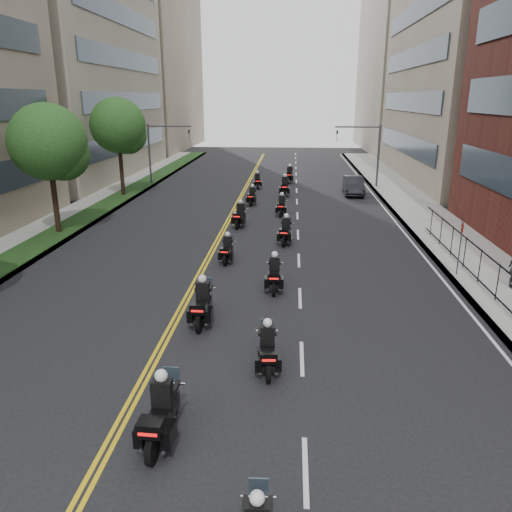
{
  "coord_description": "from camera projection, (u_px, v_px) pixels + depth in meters",
  "views": [
    {
      "loc": [
        2.76,
        -4.16,
        7.9
      ],
      "look_at": [
        1.36,
        15.24,
        1.7
      ],
      "focal_mm": 35.0,
      "sensor_mm": 36.0,
      "label": 1
    }
  ],
  "objects": [
    {
      "name": "sidewalk_right",
      "position": [
        447.0,
        236.0,
        29.46
      ],
      "size": [
        4.0,
        90.0,
        0.15
      ],
      "primitive_type": "cube",
      "color": "gray",
      "rests_on": "ground"
    },
    {
      "name": "sidewalk_left",
      "position": [
        54.0,
        229.0,
        31.1
      ],
      "size": [
        4.0,
        90.0,
        0.15
      ],
      "primitive_type": "cube",
      "color": "gray",
      "rests_on": "ground"
    },
    {
      "name": "grass_strip",
      "position": [
        66.0,
        228.0,
        31.02
      ],
      "size": [
        2.0,
        90.0,
        0.04
      ],
      "primitive_type": "cube",
      "color": "#133513",
      "rests_on": "sidewalk_left"
    },
    {
      "name": "building_right_tan",
      "position": [
        498.0,
        17.0,
        46.13
      ],
      "size": [
        15.11,
        28.0,
        30.0
      ],
      "color": "gray",
      "rests_on": "ground"
    },
    {
      "name": "building_right_far",
      "position": [
        419.0,
        62.0,
        75.25
      ],
      "size": [
        15.0,
        28.0,
        26.0
      ],
      "primitive_type": "cube",
      "color": "gray",
      "rests_on": "ground"
    },
    {
      "name": "building_left_far",
      "position": [
        136.0,
        63.0,
        78.23
      ],
      "size": [
        16.0,
        28.0,
        26.0
      ],
      "primitive_type": "cube",
      "color": "gray",
      "rests_on": "ground"
    },
    {
      "name": "traffic_signal_right",
      "position": [
        368.0,
        146.0,
        44.68
      ],
      "size": [
        4.09,
        0.2,
        5.6
      ],
      "color": "#3F3F44",
      "rests_on": "ground"
    },
    {
      "name": "traffic_signal_left",
      "position": [
        159.0,
        145.0,
        45.99
      ],
      "size": [
        4.09,
        0.2,
        5.6
      ],
      "color": "#3F3F44",
      "rests_on": "ground"
    },
    {
      "name": "motorcycle_2",
      "position": [
        161.0,
        414.0,
        11.84
      ],
      "size": [
        0.58,
        2.48,
        1.83
      ],
      "rotation": [
        0.0,
        0.0,
        -0.04
      ],
      "color": "black",
      "rests_on": "ground"
    },
    {
      "name": "motorcycle_3",
      "position": [
        268.0,
        350.0,
        14.99
      ],
      "size": [
        0.59,
        2.21,
        1.63
      ],
      "rotation": [
        0.0,
        0.0,
        0.09
      ],
      "color": "black",
      "rests_on": "ground"
    },
    {
      "name": "motorcycle_4",
      "position": [
        202.0,
        305.0,
        18.11
      ],
      "size": [
        0.56,
        2.46,
        1.82
      ],
      "rotation": [
        0.0,
        0.0,
        0.0
      ],
      "color": "black",
      "rests_on": "ground"
    },
    {
      "name": "motorcycle_5",
      "position": [
        274.0,
        275.0,
        21.29
      ],
      "size": [
        0.52,
        2.28,
        1.68
      ],
      "rotation": [
        0.0,
        0.0,
        0.01
      ],
      "color": "black",
      "rests_on": "ground"
    },
    {
      "name": "motorcycle_6",
      "position": [
        227.0,
        250.0,
        24.94
      ],
      "size": [
        0.49,
        2.07,
        1.53
      ],
      "rotation": [
        0.0,
        0.0,
        -0.04
      ],
      "color": "black",
      "rests_on": "ground"
    },
    {
      "name": "motorcycle_7",
      "position": [
        286.0,
        232.0,
        28.07
      ],
      "size": [
        0.66,
        2.32,
        1.71
      ],
      "rotation": [
        0.0,
        0.0,
        -0.11
      ],
      "color": "black",
      "rests_on": "ground"
    },
    {
      "name": "motorcycle_8",
      "position": [
        240.0,
        216.0,
        31.76
      ],
      "size": [
        0.7,
        2.35,
        1.74
      ],
      "rotation": [
        0.0,
        0.0,
        -0.13
      ],
      "color": "black",
      "rests_on": "ground"
    },
    {
      "name": "motorcycle_9",
      "position": [
        282.0,
        206.0,
        34.85
      ],
      "size": [
        0.54,
        2.18,
        1.61
      ],
      "rotation": [
        0.0,
        0.0,
        -0.06
      ],
      "color": "black",
      "rests_on": "ground"
    },
    {
      "name": "motorcycle_10",
      "position": [
        252.0,
        197.0,
        38.26
      ],
      "size": [
        0.6,
        2.15,
        1.59
      ],
      "rotation": [
        0.0,
        0.0,
        -0.1
      ],
      "color": "black",
      "rests_on": "ground"
    },
    {
      "name": "motorcycle_11",
      "position": [
        285.0,
        187.0,
        41.67
      ],
      "size": [
        0.58,
        2.51,
        1.85
      ],
      "rotation": [
        0.0,
        0.0,
        -0.02
      ],
      "color": "black",
      "rests_on": "ground"
    },
    {
      "name": "motorcycle_12",
      "position": [
        257.0,
        181.0,
        45.21
      ],
      "size": [
        0.61,
        2.15,
        1.59
      ],
      "rotation": [
        0.0,
        0.0,
        0.11
      ],
      "color": "black",
      "rests_on": "ground"
    },
    {
      "name": "motorcycle_13",
      "position": [
        289.0,
        175.0,
        48.08
      ],
      "size": [
        0.69,
        2.46,
        1.82
      ],
      "rotation": [
        0.0,
        0.0,
        -0.1
      ],
      "color": "black",
      "rests_on": "ground"
    },
    {
      "name": "parked_sedan",
      "position": [
        353.0,
        186.0,
        42.37
      ],
      "size": [
        1.71,
        4.59,
        1.5
      ],
      "primitive_type": "imported",
      "rotation": [
        0.0,
        0.0,
        -0.03
      ],
      "color": "black",
      "rests_on": "ground"
    }
  ]
}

